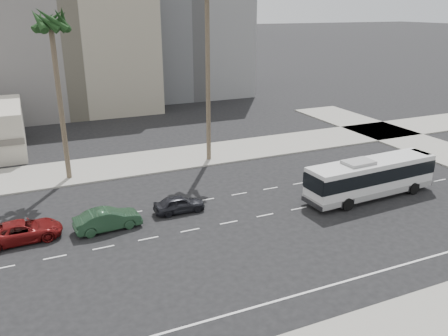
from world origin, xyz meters
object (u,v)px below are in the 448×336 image
city_bus (371,177)px  car_b (108,219)px  car_c (23,231)px  palm_mid (51,27)px  car_a (179,204)px

city_bus → car_b: size_ratio=2.56×
car_c → palm_mid: bearing=-22.8°
city_bus → car_a: size_ratio=3.05×
car_b → car_c: bearing=78.7°
car_a → palm_mid: (-6.96, 10.71, 12.62)m
car_a → car_b: size_ratio=0.84×
car_a → car_b: (-5.50, -0.68, 0.10)m
car_a → car_c: car_c is taller
car_c → car_a: bearing=-92.1°
car_a → car_b: bearing=98.3°
car_b → car_c: 5.54m
city_bus → car_a: 15.73m
city_bus → car_a: city_bus is taller
car_a → palm_mid: bearing=34.3°
car_b → palm_mid: size_ratio=0.31×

